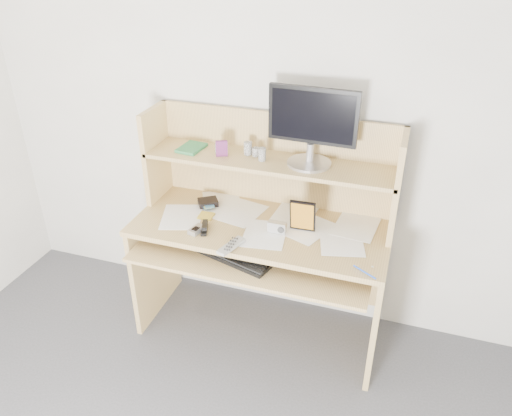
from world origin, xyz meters
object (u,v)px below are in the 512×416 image
(desk, at_px, (265,227))
(tv_remote, at_px, (231,246))
(keyboard, at_px, (234,255))
(game_case, at_px, (303,216))
(monitor, at_px, (312,124))

(desk, distance_m, tv_remote, 0.35)
(desk, xyz_separation_m, keyboard, (-0.08, -0.28, -0.03))
(desk, height_order, tv_remote, desk)
(desk, relative_size, tv_remote, 7.88)
(desk, bearing_deg, keyboard, -106.36)
(game_case, distance_m, monitor, 0.48)
(tv_remote, bearing_deg, keyboard, 115.46)
(game_case, xyz_separation_m, monitor, (-0.01, 0.17, 0.45))
(desk, xyz_separation_m, game_case, (0.23, -0.07, 0.16))
(tv_remote, bearing_deg, monitor, 74.27)
(keyboard, height_order, tv_remote, tv_remote)
(tv_remote, relative_size, monitor, 0.38)
(game_case, bearing_deg, monitor, 92.03)
(tv_remote, xyz_separation_m, game_case, (0.30, 0.26, 0.09))
(keyboard, bearing_deg, tv_remote, -65.84)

